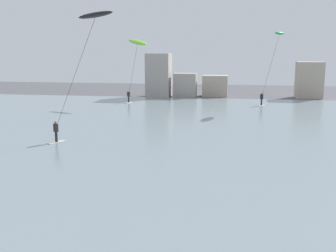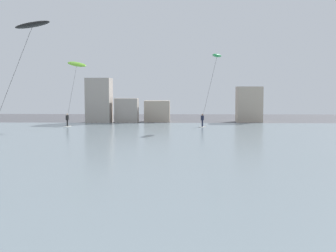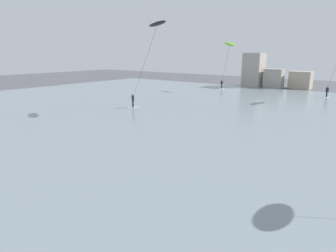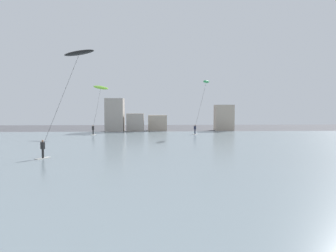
{
  "view_description": "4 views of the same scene",
  "coord_description": "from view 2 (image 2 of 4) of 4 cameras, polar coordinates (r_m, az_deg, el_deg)",
  "views": [
    {
      "loc": [
        0.1,
        -1.37,
        7.01
      ],
      "look_at": [
        -2.61,
        15.47,
        3.74
      ],
      "focal_mm": 43.02,
      "sensor_mm": 36.0,
      "label": 1
    },
    {
      "loc": [
        1.07,
        -4.25,
        4.66
      ],
      "look_at": [
        0.43,
        16.52,
        2.94
      ],
      "focal_mm": 46.14,
      "sensor_mm": 36.0,
      "label": 2
    },
    {
      "loc": [
        11.15,
        2.24,
        6.4
      ],
      "look_at": [
        2.47,
        13.41,
        2.82
      ],
      "focal_mm": 30.97,
      "sensor_mm": 36.0,
      "label": 3
    },
    {
      "loc": [
        -3.11,
        0.54,
        4.47
      ],
      "look_at": [
        -2.34,
        17.19,
        3.47
      ],
      "focal_mm": 31.33,
      "sensor_mm": 36.0,
      "label": 4
    }
  ],
  "objects": [
    {
      "name": "far_shore_buildings",
      "position": [
        62.85,
        -1.63,
        2.82
      ],
      "size": [
        25.33,
        5.29,
        6.41
      ],
      "color": "#A89E93",
      "rests_on": "ground"
    },
    {
      "name": "water_bay",
      "position": [
        34.72,
        -0.0,
        -2.9
      ],
      "size": [
        84.0,
        52.0,
        0.1
      ],
      "primitive_type": "cube",
      "color": "gray",
      "rests_on": "ground"
    },
    {
      "name": "kitesurfer_black",
      "position": [
        33.66,
        -18.07,
        11.0
      ],
      "size": [
        5.12,
        2.55,
        9.69
      ],
      "color": "silver",
      "rests_on": "water_bay"
    },
    {
      "name": "kitesurfer_green",
      "position": [
        52.78,
        6.27,
        8.31
      ],
      "size": [
        3.0,
        3.46,
        8.95
      ],
      "color": "silver",
      "rests_on": "water_bay"
    },
    {
      "name": "kitesurfer_lime",
      "position": [
        54.72,
        -12.08,
        7.35
      ],
      "size": [
        3.5,
        2.93,
        8.39
      ],
      "color": "silver",
      "rests_on": "water_bay"
    }
  ]
}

